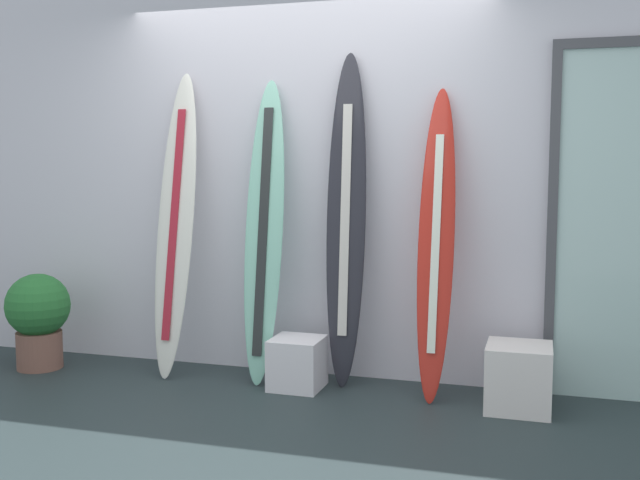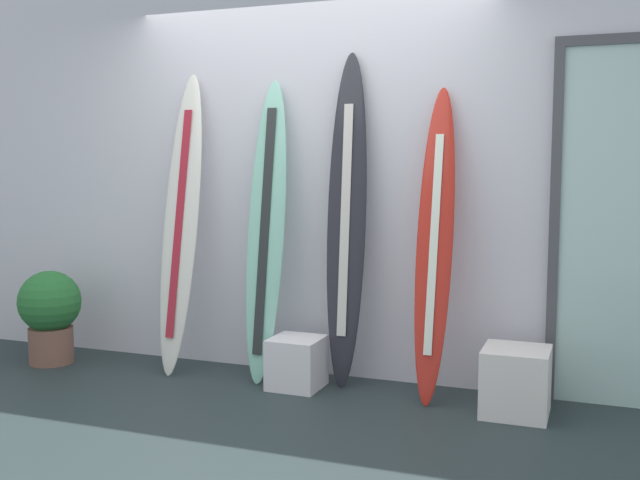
% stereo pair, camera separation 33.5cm
% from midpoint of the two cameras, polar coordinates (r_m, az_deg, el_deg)
% --- Properties ---
extents(ground, '(8.00, 8.00, 0.04)m').
position_cam_midpoint_polar(ground, '(4.21, -4.78, -14.51)').
color(ground, '#253031').
extents(wall_back, '(7.20, 0.20, 2.80)m').
position_cam_midpoint_polar(wall_back, '(5.15, 1.33, 5.41)').
color(wall_back, silver).
rests_on(wall_back, ground).
extents(surfboard_ivory, '(0.27, 0.45, 2.06)m').
position_cam_midpoint_polar(surfboard_ivory, '(5.19, -8.78, 1.12)').
color(surfboard_ivory, silver).
rests_on(surfboard_ivory, ground).
extents(surfboard_seafoam, '(0.27, 0.41, 2.00)m').
position_cam_midpoint_polar(surfboard_seafoam, '(4.94, -2.22, 0.53)').
color(surfboard_seafoam, '#87CBB3').
rests_on(surfboard_seafoam, ground).
extents(surfboard_charcoal, '(0.27, 0.31, 2.16)m').
position_cam_midpoint_polar(surfboard_charcoal, '(4.81, 4.04, 1.52)').
color(surfboard_charcoal, '#25252D').
rests_on(surfboard_charcoal, ground).
extents(surfboard_crimson, '(0.23, 0.47, 1.92)m').
position_cam_midpoint_polar(surfboard_crimson, '(4.60, 10.81, -0.51)').
color(surfboard_crimson, red).
rests_on(surfboard_crimson, ground).
extents(display_block_left, '(0.33, 0.33, 0.33)m').
position_cam_midpoint_polar(display_block_left, '(4.87, 0.20, -9.36)').
color(display_block_left, white).
rests_on(display_block_left, ground).
extents(display_block_center, '(0.38, 0.38, 0.39)m').
position_cam_midpoint_polar(display_block_center, '(4.55, 16.82, -10.32)').
color(display_block_center, white).
rests_on(display_block_center, ground).
extents(potted_plant, '(0.44, 0.44, 0.67)m').
position_cam_midpoint_polar(potted_plant, '(5.68, -18.35, -5.21)').
color(potted_plant, brown).
rests_on(potted_plant, ground).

